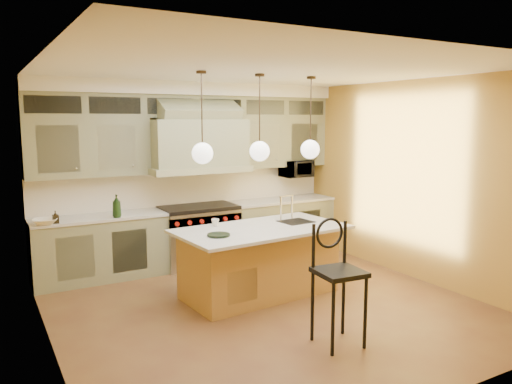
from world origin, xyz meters
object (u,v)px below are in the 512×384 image
range (199,235)px  kitchen_island (260,260)px  microwave (296,169)px  counter_stool (337,273)px

range → kitchen_island: bearing=-84.7°
range → kitchen_island: kitchen_island is taller
kitchen_island → microwave: microwave is taller
range → kitchen_island: size_ratio=0.52×
counter_stool → microwave: microwave is taller
kitchen_island → microwave: size_ratio=4.27×
range → microwave: (1.95, 0.11, 0.96)m
kitchen_island → counter_stool: 1.70m
range → microwave: bearing=3.1°
kitchen_island → counter_stool: kitchen_island is taller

